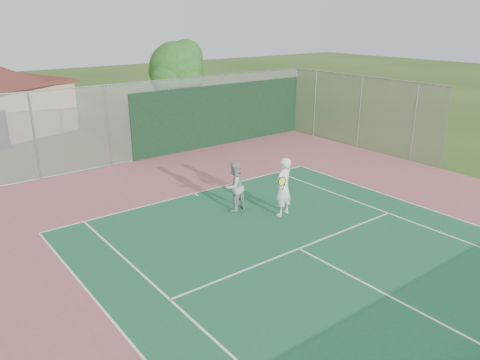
# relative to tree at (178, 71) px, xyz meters

# --- Properties ---
(back_fence) EXTENTS (20.08, 0.11, 3.53)m
(back_fence) POSITION_rel_tree_xyz_m (-3.06, -4.61, -1.63)
(back_fence) COLOR gray
(back_fence) RESTS_ON ground
(side_fence_right) EXTENTS (0.08, 9.00, 3.50)m
(side_fence_right) POSITION_rel_tree_xyz_m (4.83, -9.09, -1.55)
(side_fence_right) COLOR gray
(side_fence_right) RESTS_ON ground
(tree) EXTENTS (3.60, 3.41, 5.02)m
(tree) POSITION_rel_tree_xyz_m (0.00, 0.00, 0.00)
(tree) COLOR #311E12
(tree) RESTS_ON ground
(player_white_front) EXTENTS (0.90, 0.64, 1.94)m
(player_white_front) POSITION_rel_tree_xyz_m (-3.92, -13.14, -2.32)
(player_white_front) COLOR silver
(player_white_front) RESTS_ON ground
(player_grey_back) EXTENTS (0.91, 0.76, 1.69)m
(player_grey_back) POSITION_rel_tree_xyz_m (-4.93, -11.87, -2.45)
(player_grey_back) COLOR #9C9FA1
(player_grey_back) RESTS_ON ground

